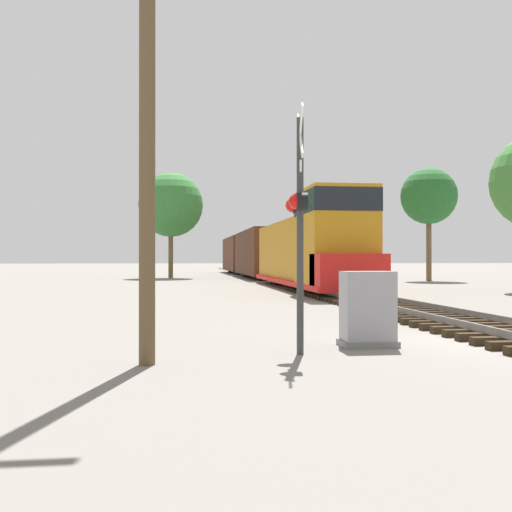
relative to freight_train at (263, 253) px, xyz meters
name	(u,v)px	position (x,y,z in m)	size (l,w,h in m)	color
freight_train	(263,253)	(0.00, 0.00, 0.00)	(2.88, 51.79, 4.70)	#B77A14
crossing_signal_near	(299,213)	(-4.75, -37.60, 0.35)	(0.41, 1.01, 4.24)	#333333
relay_cabinet	(368,309)	(-3.28, -36.85, -1.39)	(1.04, 0.66, 1.41)	slate
utility_pole	(147,63)	(-7.29, -38.27, 2.61)	(1.80, 0.25, 9.05)	brown
tree_mid_background	(429,197)	(11.64, -5.39, 4.17)	(4.15, 4.15, 8.37)	brown
tree_deep_background	(171,205)	(-7.45, 3.72, 4.14)	(5.47, 5.47, 8.98)	brown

